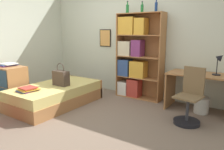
# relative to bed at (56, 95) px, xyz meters

# --- Properties ---
(ground_plane) EXTENTS (14.00, 14.00, 0.00)m
(ground_plane) POSITION_rel_bed_xyz_m (0.75, -0.02, -0.21)
(ground_plane) COLOR #756051
(wall_back) EXTENTS (10.00, 0.09, 2.60)m
(wall_back) POSITION_rel_bed_xyz_m (0.75, 1.63, 1.09)
(wall_back) COLOR beige
(wall_back) RESTS_ON ground_plane
(wall_left) EXTENTS (0.06, 10.00, 2.60)m
(wall_left) POSITION_rel_bed_xyz_m (-1.50, -0.02, 1.09)
(wall_left) COLOR beige
(wall_left) RESTS_ON ground_plane
(bed) EXTENTS (1.03, 1.84, 0.42)m
(bed) POSITION_rel_bed_xyz_m (0.00, 0.00, 0.00)
(bed) COLOR #A36B3D
(bed) RESTS_ON ground_plane
(handbag) EXTENTS (0.34, 0.17, 0.46)m
(handbag) POSITION_rel_bed_xyz_m (0.11, 0.04, 0.37)
(handbag) COLOR #47382D
(handbag) RESTS_ON bed
(book_stack_on_bed) EXTENTS (0.34, 0.39, 0.08)m
(book_stack_on_bed) POSITION_rel_bed_xyz_m (-0.07, -0.60, 0.25)
(book_stack_on_bed) COLOR #7A336B
(book_stack_on_bed) RESTS_ON bed
(dresser) EXTENTS (0.67, 0.51, 0.78)m
(dresser) POSITION_rel_bed_xyz_m (-0.96, -0.43, 0.18)
(dresser) COLOR #A36B3D
(dresser) RESTS_ON ground_plane
(magazine_pile_on_dresser) EXTENTS (0.30, 0.39, 0.06)m
(magazine_pile_on_dresser) POSITION_rel_bed_xyz_m (-1.02, -0.39, 0.60)
(magazine_pile_on_dresser) COLOR #7A336B
(magazine_pile_on_dresser) RESTS_ON dresser
(bookcase) EXTENTS (1.06, 0.34, 1.90)m
(bookcase) POSITION_rel_bed_xyz_m (1.05, 1.40, 0.73)
(bookcase) COLOR #A36B3D
(bookcase) RESTS_ON ground_plane
(bottle_green) EXTENTS (0.07, 0.07, 0.26)m
(bottle_green) POSITION_rel_bed_xyz_m (0.88, 1.37, 1.79)
(bottle_green) COLOR #1E6B2D
(bottle_green) RESTS_ON bookcase
(bottle_brown) EXTENTS (0.06, 0.06, 0.24)m
(bottle_brown) POSITION_rel_bed_xyz_m (1.22, 1.42, 1.78)
(bottle_brown) COLOR #1E6B2D
(bottle_brown) RESTS_ON bookcase
(bottle_clear) EXTENTS (0.06, 0.06, 0.27)m
(bottle_clear) POSITION_rel_bed_xyz_m (1.54, 1.42, 1.80)
(bottle_clear) COLOR navy
(bottle_clear) RESTS_ON bookcase
(desk) EXTENTS (1.23, 0.63, 0.73)m
(desk) POSITION_rel_bed_xyz_m (2.58, 1.26, 0.31)
(desk) COLOR #A36B3D
(desk) RESTS_ON ground_plane
(desk_lamp) EXTENTS (0.19, 0.14, 0.41)m
(desk_lamp) POSITION_rel_bed_xyz_m (2.84, 1.29, 0.79)
(desk_lamp) COLOR black
(desk_lamp) RESTS_ON desk
(desk_chair) EXTENTS (0.44, 0.45, 0.94)m
(desk_chair) POSITION_rel_bed_xyz_m (2.54, 0.59, 0.11)
(desk_chair) COLOR black
(desk_chair) RESTS_ON ground_plane
(waste_bin) EXTENTS (0.27, 0.27, 0.29)m
(waste_bin) POSITION_rel_bed_xyz_m (2.62, 1.20, -0.06)
(waste_bin) COLOR #B7B2A8
(waste_bin) RESTS_ON ground_plane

